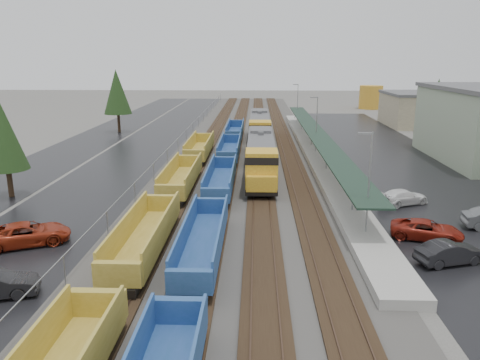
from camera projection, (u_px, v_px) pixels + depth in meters
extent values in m
cube|color=#302D2B|center=(247.00, 143.00, 73.21)|extent=(20.00, 160.00, 0.08)
cube|color=black|center=(209.00, 142.00, 73.38)|extent=(2.60, 160.00, 0.15)
cube|color=#473326|center=(204.00, 141.00, 73.37)|extent=(0.08, 160.00, 0.07)
cube|color=#473326|center=(213.00, 141.00, 73.32)|extent=(0.08, 160.00, 0.07)
cube|color=black|center=(234.00, 142.00, 73.24)|extent=(2.60, 160.00, 0.15)
cube|color=#473326|center=(229.00, 141.00, 73.24)|extent=(0.08, 160.00, 0.07)
cube|color=#473326|center=(239.00, 141.00, 73.19)|extent=(0.08, 160.00, 0.07)
cube|color=black|center=(259.00, 142.00, 73.11)|extent=(2.60, 160.00, 0.15)
cube|color=#473326|center=(255.00, 141.00, 73.11)|extent=(0.08, 160.00, 0.07)
cube|color=#473326|center=(264.00, 141.00, 73.06)|extent=(0.08, 160.00, 0.07)
cube|color=black|center=(285.00, 142.00, 72.98)|extent=(2.60, 160.00, 0.15)
cube|color=#473326|center=(280.00, 141.00, 72.97)|extent=(0.08, 160.00, 0.07)
cube|color=#473326|center=(290.00, 141.00, 72.92)|extent=(0.08, 160.00, 0.07)
cube|color=black|center=(152.00, 142.00, 73.71)|extent=(10.00, 160.00, 0.02)
cube|color=black|center=(89.00, 142.00, 74.05)|extent=(9.00, 160.00, 0.02)
cube|color=black|center=(386.00, 157.00, 62.91)|extent=(16.00, 100.00, 0.02)
cube|color=#9E9B93|center=(315.00, 154.00, 63.14)|extent=(3.00, 80.00, 0.70)
cylinder|color=gray|center=(353.00, 196.00, 38.59)|extent=(0.16, 0.16, 2.40)
cylinder|color=gray|center=(327.00, 158.00, 53.08)|extent=(0.16, 0.16, 2.40)
cylinder|color=gray|center=(312.00, 136.00, 67.58)|extent=(0.16, 0.16, 2.40)
cylinder|color=gray|center=(302.00, 122.00, 82.08)|extent=(0.16, 0.16, 2.40)
cylinder|color=gray|center=(295.00, 113.00, 96.58)|extent=(0.16, 0.16, 2.40)
cube|color=#192D22|center=(316.00, 133.00, 62.42)|extent=(2.60, 65.00, 0.15)
cylinder|color=gray|center=(369.00, 188.00, 33.22)|extent=(0.12, 0.12, 8.00)
cube|color=gray|center=(365.00, 133.00, 32.24)|extent=(1.00, 0.15, 0.12)
cylinder|color=gray|center=(316.00, 127.00, 62.22)|extent=(0.12, 0.12, 8.00)
cube|color=gray|center=(314.00, 97.00, 61.24)|extent=(1.00, 0.15, 0.12)
cylinder|color=gray|center=(297.00, 105.00, 91.21)|extent=(0.12, 0.12, 8.00)
cube|color=gray|center=(296.00, 84.00, 90.24)|extent=(1.00, 0.15, 0.12)
cylinder|color=gray|center=(65.00, 272.00, 26.89)|extent=(0.08, 0.08, 2.00)
cylinder|color=gray|center=(108.00, 224.00, 34.62)|extent=(0.08, 0.08, 2.00)
cylinder|color=gray|center=(135.00, 194.00, 42.35)|extent=(0.08, 0.08, 2.00)
cylinder|color=gray|center=(154.00, 173.00, 50.08)|extent=(0.08, 0.08, 2.00)
cylinder|color=gray|center=(167.00, 157.00, 57.81)|extent=(0.08, 0.08, 2.00)
cylinder|color=gray|center=(178.00, 146.00, 65.55)|extent=(0.08, 0.08, 2.00)
cylinder|color=gray|center=(186.00, 136.00, 73.28)|extent=(0.08, 0.08, 2.00)
cylinder|color=gray|center=(193.00, 129.00, 81.01)|extent=(0.08, 0.08, 2.00)
cylinder|color=gray|center=(198.00, 122.00, 88.74)|extent=(0.08, 0.08, 2.00)
cylinder|color=gray|center=(203.00, 117.00, 96.48)|extent=(0.08, 0.08, 2.00)
cylinder|color=gray|center=(207.00, 113.00, 104.21)|extent=(0.08, 0.08, 2.00)
cylinder|color=gray|center=(211.00, 109.00, 111.94)|extent=(0.08, 0.08, 2.00)
cylinder|color=gray|center=(214.00, 106.00, 119.67)|extent=(0.08, 0.08, 2.00)
cylinder|color=gray|center=(216.00, 103.00, 127.40)|extent=(0.08, 0.08, 2.00)
cylinder|color=gray|center=(218.00, 100.00, 135.14)|extent=(0.08, 0.08, 2.00)
cylinder|color=gray|center=(221.00, 98.00, 142.87)|extent=(0.08, 0.08, 2.00)
cube|color=gray|center=(186.00, 130.00, 73.02)|extent=(0.05, 160.00, 0.05)
cube|color=gray|center=(434.00, 110.00, 90.58)|extent=(18.00, 14.00, 6.00)
cube|color=#59595B|center=(436.00, 93.00, 89.75)|extent=(18.36, 14.28, 0.50)
ellipsoid|color=#56654F|center=(186.00, 87.00, 209.53)|extent=(154.00, 110.00, 19.80)
ellipsoid|color=#56654F|center=(339.00, 86.00, 216.86)|extent=(196.00, 140.00, 25.20)
cylinder|color=#332316|center=(10.00, 183.00, 44.61)|extent=(0.50, 0.50, 2.70)
cone|color=black|center=(4.00, 136.00, 43.47)|extent=(3.96, 3.96, 6.30)
cylinder|color=#332316|center=(119.00, 123.00, 83.23)|extent=(0.50, 0.50, 3.30)
cone|color=black|center=(117.00, 92.00, 81.83)|extent=(4.84, 4.84, 7.70)
cylinder|color=#332316|center=(433.00, 136.00, 69.97)|extent=(0.50, 0.50, 3.00)
cone|color=black|center=(437.00, 103.00, 68.69)|extent=(4.40, 4.40, 7.00)
cube|color=black|center=(261.00, 169.00, 52.51)|extent=(3.02, 20.13, 0.40)
cube|color=#C17B1C|center=(261.00, 152.00, 53.05)|extent=(2.82, 16.10, 3.02)
cube|color=#C17B1C|center=(261.00, 168.00, 44.44)|extent=(3.02, 3.22, 3.42)
cube|color=black|center=(262.00, 158.00, 44.18)|extent=(3.07, 3.27, 0.70)
cube|color=#C17B1C|center=(262.00, 183.00, 42.94)|extent=(2.82, 1.01, 1.41)
cube|color=#59595B|center=(261.00, 138.00, 52.64)|extent=(2.87, 16.10, 0.35)
cube|color=maroon|center=(248.00, 162.00, 53.40)|extent=(0.04, 16.10, 0.35)
cube|color=maroon|center=(273.00, 163.00, 53.31)|extent=(0.04, 16.10, 0.35)
cube|color=black|center=(261.00, 172.00, 52.61)|extent=(2.21, 6.04, 0.60)
cube|color=black|center=(261.00, 188.00, 45.78)|extent=(2.42, 4.03, 0.50)
cube|color=black|center=(260.00, 158.00, 59.40)|extent=(2.42, 4.03, 0.50)
cylinder|color=#59595B|center=(261.00, 134.00, 53.53)|extent=(0.70, 0.70, 0.50)
cube|color=#59595B|center=(261.00, 130.00, 56.47)|extent=(2.42, 4.03, 0.50)
cube|color=black|center=(260.00, 138.00, 72.81)|extent=(3.02, 20.13, 0.40)
cube|color=#C17B1C|center=(260.00, 126.00, 73.34)|extent=(2.82, 16.10, 3.02)
cube|color=#C17B1C|center=(260.00, 133.00, 64.73)|extent=(3.02, 3.22, 3.42)
cube|color=black|center=(260.00, 126.00, 64.48)|extent=(3.07, 3.27, 0.70)
cube|color=#C17B1C|center=(260.00, 143.00, 63.24)|extent=(2.82, 1.01, 1.41)
cube|color=#59595B|center=(260.00, 116.00, 72.94)|extent=(2.87, 16.10, 0.35)
cube|color=maroon|center=(250.00, 133.00, 73.70)|extent=(0.04, 16.10, 0.35)
cube|color=maroon|center=(269.00, 134.00, 73.60)|extent=(0.04, 16.10, 0.35)
cube|color=black|center=(259.00, 140.00, 72.91)|extent=(2.21, 6.04, 0.60)
cube|color=black|center=(260.00, 148.00, 66.07)|extent=(2.42, 4.03, 0.50)
cube|color=black|center=(259.00, 133.00, 79.69)|extent=(2.42, 4.03, 0.50)
cylinder|color=#59595B|center=(260.00, 113.00, 73.83)|extent=(0.70, 0.70, 0.50)
cube|color=#59595B|center=(260.00, 111.00, 76.76)|extent=(2.42, 4.03, 0.50)
cube|color=#A58C2D|center=(99.00, 304.00, 22.33)|extent=(2.65, 0.51, 1.43)
cube|color=black|center=(95.00, 331.00, 21.90)|extent=(2.04, 2.25, 0.51)
cube|color=#A58C2D|center=(145.00, 242.00, 31.69)|extent=(2.65, 12.25, 0.26)
cube|color=#A58C2D|center=(126.00, 229.00, 31.49)|extent=(0.15, 12.25, 1.84)
cube|color=#A58C2D|center=(163.00, 229.00, 31.41)|extent=(0.15, 12.25, 1.84)
cube|color=#A58C2D|center=(118.00, 274.00, 25.39)|extent=(2.65, 0.51, 1.43)
cube|color=#A58C2D|center=(163.00, 204.00, 37.62)|extent=(2.65, 0.51, 1.43)
cube|color=black|center=(123.00, 285.00, 26.34)|extent=(2.04, 2.25, 0.51)
cube|color=black|center=(162.00, 219.00, 37.19)|extent=(2.04, 2.25, 0.51)
cube|color=#A58C2D|center=(182.00, 182.00, 46.98)|extent=(2.65, 12.25, 0.26)
cube|color=#A58C2D|center=(169.00, 173.00, 46.79)|extent=(0.15, 12.25, 1.84)
cube|color=#A58C2D|center=(194.00, 173.00, 46.70)|extent=(0.15, 12.25, 1.84)
cube|color=#A58C2D|center=(170.00, 193.00, 40.68)|extent=(2.65, 0.51, 1.43)
cube|color=#A58C2D|center=(190.00, 161.00, 52.91)|extent=(2.65, 0.51, 1.43)
cube|color=black|center=(172.00, 201.00, 41.63)|extent=(2.04, 2.25, 0.51)
cube|color=black|center=(189.00, 172.00, 52.48)|extent=(2.04, 2.25, 0.51)
cube|color=#A58C2D|center=(200.00, 151.00, 62.27)|extent=(2.65, 12.25, 0.26)
cube|color=#A58C2D|center=(190.00, 144.00, 62.08)|extent=(0.15, 12.25, 1.84)
cube|color=#A58C2D|center=(209.00, 144.00, 61.99)|extent=(0.15, 12.25, 1.84)
cube|color=#A58C2D|center=(194.00, 156.00, 55.97)|extent=(2.65, 0.51, 1.43)
cube|color=#A58C2D|center=(205.00, 138.00, 68.20)|extent=(2.65, 0.51, 1.43)
cube|color=black|center=(195.00, 163.00, 56.92)|extent=(2.04, 2.25, 0.51)
cube|color=black|center=(205.00, 146.00, 67.77)|extent=(2.04, 2.25, 0.51)
cube|color=navy|center=(180.00, 312.00, 21.79)|extent=(2.51, 0.48, 1.35)
cube|color=black|center=(179.00, 338.00, 21.38)|extent=(1.93, 2.12, 0.48)
cube|color=navy|center=(203.00, 246.00, 31.10)|extent=(2.51, 12.54, 0.24)
cube|color=navy|center=(185.00, 233.00, 30.92)|extent=(0.14, 12.54, 1.74)
cube|color=navy|center=(221.00, 234.00, 30.84)|extent=(0.14, 12.54, 1.74)
cube|color=navy|center=(189.00, 282.00, 24.68)|extent=(2.51, 0.48, 1.35)
cube|color=navy|center=(212.00, 206.00, 37.17)|extent=(2.51, 0.48, 1.35)
cube|color=black|center=(192.00, 292.00, 25.57)|extent=(1.93, 2.12, 0.48)
cube|color=black|center=(211.00, 221.00, 36.76)|extent=(1.93, 2.12, 0.48)
cube|color=navy|center=(221.00, 183.00, 46.48)|extent=(2.51, 12.54, 0.24)
cube|color=navy|center=(209.00, 175.00, 46.30)|extent=(0.14, 12.54, 1.74)
cube|color=navy|center=(233.00, 175.00, 46.22)|extent=(0.14, 12.54, 1.74)
cube|color=navy|center=(215.00, 196.00, 40.06)|extent=(2.51, 0.48, 1.35)
cube|color=navy|center=(225.00, 163.00, 52.55)|extent=(2.51, 0.48, 1.35)
cube|color=black|center=(216.00, 204.00, 40.96)|extent=(1.93, 2.12, 0.48)
cube|color=black|center=(225.00, 172.00, 52.15)|extent=(1.93, 2.12, 0.48)
cube|color=navy|center=(230.00, 152.00, 61.86)|extent=(2.51, 12.54, 0.24)
cube|color=navy|center=(221.00, 146.00, 61.68)|extent=(0.14, 12.54, 1.74)
cube|color=navy|center=(239.00, 146.00, 61.60)|extent=(0.14, 12.54, 1.74)
cube|color=navy|center=(227.00, 157.00, 55.44)|extent=(2.51, 0.48, 1.35)
cube|color=navy|center=(232.00, 139.00, 67.94)|extent=(2.51, 0.48, 1.35)
cube|color=black|center=(227.00, 164.00, 56.34)|extent=(1.93, 2.12, 0.48)
cube|color=black|center=(232.00, 146.00, 67.53)|extent=(1.93, 2.12, 0.48)
cube|color=navy|center=(235.00, 133.00, 77.24)|extent=(2.51, 12.54, 0.24)
cube|color=navy|center=(228.00, 128.00, 77.06)|extent=(0.14, 12.54, 1.74)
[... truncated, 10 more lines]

